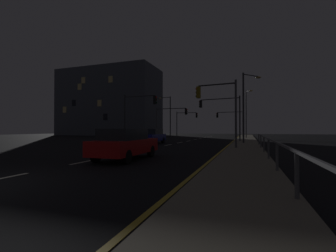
{
  "coord_description": "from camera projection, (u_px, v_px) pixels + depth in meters",
  "views": [
    {
      "loc": [
        7.29,
        -3.95,
        1.56
      ],
      "look_at": [
        -1.15,
        20.25,
        1.89
      ],
      "focal_mm": 24.41,
      "sensor_mm": 36.0,
      "label": 1
    }
  ],
  "objects": [
    {
      "name": "sidewalk_right",
      "position": [
        245.0,
        146.0,
        20.3
      ],
      "size": [
        2.59,
        77.0,
        0.14
      ],
      "primitive_type": "cube",
      "color": "gray",
      "rests_on": "ground"
    },
    {
      "name": "street_lamp_mid_block",
      "position": [
        168.0,
        113.0,
        42.47
      ],
      "size": [
        2.41,
        0.36,
        7.62
      ],
      "color": "#2D3033",
      "rests_on": "ground"
    },
    {
      "name": "car",
      "position": [
        125.0,
        143.0,
        11.62
      ],
      "size": [
        1.92,
        4.44,
        1.57
      ],
      "color": "#B71414",
      "rests_on": "ground"
    },
    {
      "name": "traffic_light_far_center",
      "position": [
        221.0,
        109.0,
        28.54
      ],
      "size": [
        5.21,
        0.94,
        5.45
      ],
      "color": "#2D3033",
      "rests_on": "sidewalk_right"
    },
    {
      "name": "lane_edge_line",
      "position": [
        231.0,
        143.0,
        25.53
      ],
      "size": [
        0.14,
        53.0,
        0.01
      ],
      "color": "gold",
      "rests_on": "ground"
    },
    {
      "name": "car_oncoming",
      "position": [
        152.0,
        136.0,
        24.07
      ],
      "size": [
        1.99,
        4.47,
        1.57
      ],
      "color": "navy",
      "rests_on": "ground"
    },
    {
      "name": "traffic_light_near_right",
      "position": [
        218.0,
        101.0,
        18.05
      ],
      "size": [
        3.28,
        0.54,
        5.2
      ],
      "color": "#4C4C51",
      "rests_on": "sidewalk_right"
    },
    {
      "name": "traffic_light_near_left",
      "position": [
        186.0,
        119.0,
        45.28
      ],
      "size": [
        4.22,
        0.77,
        5.04
      ],
      "color": "#4C4C51",
      "rests_on": "ground"
    },
    {
      "name": "lane_markings_center",
      "position": [
        180.0,
        143.0,
        25.94
      ],
      "size": [
        0.14,
        50.0,
        0.01
      ],
      "color": "silver",
      "rests_on": "ground"
    },
    {
      "name": "building_distant",
      "position": [
        110.0,
        103.0,
        58.8
      ],
      "size": [
        25.02,
        11.46,
        16.69
      ],
      "color": "#4C515B",
      "rests_on": "ground"
    },
    {
      "name": "ground_plane",
      "position": [
        170.0,
        145.0,
        22.64
      ],
      "size": [
        112.0,
        112.0,
        0.0
      ],
      "primitive_type": "plane",
      "color": "black",
      "rests_on": "ground"
    },
    {
      "name": "traffic_light_mid_right",
      "position": [
        138.0,
        108.0,
        26.32
      ],
      "size": [
        4.22,
        0.35,
        5.59
      ],
      "color": "#2D3033",
      "rests_on": "ground"
    },
    {
      "name": "street_lamp_median",
      "position": [
        247.0,
        110.0,
        36.82
      ],
      "size": [
        1.09,
        1.97,
        7.61
      ],
      "color": "#4C4C51",
      "rests_on": "sidewalk_right"
    },
    {
      "name": "street_lamp_far_end",
      "position": [
        246.0,
        100.0,
        23.46
      ],
      "size": [
        1.88,
        1.85,
        7.17
      ],
      "color": "#38383D",
      "rests_on": "sidewalk_right"
    },
    {
      "name": "traffic_light_mid_left",
      "position": [
        230.0,
        118.0,
        42.57
      ],
      "size": [
        4.94,
        0.58,
        4.83
      ],
      "color": "#4C4C51",
      "rests_on": "sidewalk_right"
    },
    {
      "name": "barrier_fence",
      "position": [
        269.0,
        143.0,
        10.9
      ],
      "size": [
        0.09,
        19.97,
        0.98
      ],
      "color": "#59595E",
      "rests_on": "sidewalk_right"
    },
    {
      "name": "traffic_light_far_left",
      "position": [
        170.0,
        116.0,
        35.92
      ],
      "size": [
        5.17,
        0.34,
        5.03
      ],
      "color": "#4C4C51",
      "rests_on": "ground"
    }
  ]
}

